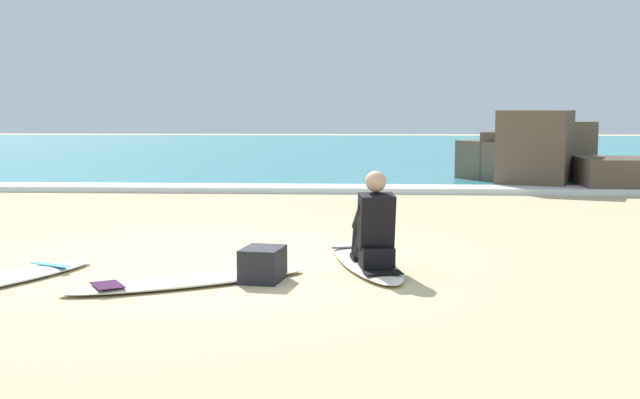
{
  "coord_description": "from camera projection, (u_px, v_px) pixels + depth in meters",
  "views": [
    {
      "loc": [
        1.07,
        -8.54,
        1.66
      ],
      "look_at": [
        0.54,
        1.27,
        0.55
      ],
      "focal_mm": 46.89,
      "sensor_mm": 36.0,
      "label": 1
    }
  ],
  "objects": [
    {
      "name": "surfer_seated",
      "position": [
        374.0,
        229.0,
        8.3
      ],
      "size": [
        0.46,
        0.75,
        0.95
      ],
      "color": "black",
      "rests_on": "surfboard_main"
    },
    {
      "name": "ground_plane",
      "position": [
        262.0,
        265.0,
        8.72
      ],
      "size": [
        80.0,
        80.0,
        0.0
      ],
      "primitive_type": "plane",
      "color": "#CCB584"
    },
    {
      "name": "beach_bag",
      "position": [
        263.0,
        264.0,
        7.92
      ],
      "size": [
        0.43,
        0.53,
        0.32
      ],
      "primitive_type": "cube",
      "rotation": [
        0.0,
        0.0,
        -0.16
      ],
      "color": "#232328",
      "rests_on": "ground"
    },
    {
      "name": "surfboard_spare_near",
      "position": [
        189.0,
        281.0,
        7.77
      ],
      "size": [
        2.29,
        1.67,
        0.08
      ],
      "color": "#EFE5C6",
      "rests_on": "ground"
    },
    {
      "name": "rock_outcrop_distant",
      "position": [
        547.0,
        158.0,
        17.12
      ],
      "size": [
        3.99,
        3.28,
        1.56
      ],
      "color": "brown",
      "rests_on": "ground"
    },
    {
      "name": "sea",
      "position": [
        335.0,
        151.0,
        29.74
      ],
      "size": [
        80.0,
        28.0,
        0.1
      ],
      "primitive_type": "cube",
      "color": "teal",
      "rests_on": "ground"
    },
    {
      "name": "breaking_foam",
      "position": [
        309.0,
        189.0,
        16.15
      ],
      "size": [
        80.0,
        0.9,
        0.11
      ],
      "primitive_type": "cube",
      "color": "white",
      "rests_on": "ground"
    },
    {
      "name": "surfboard_main",
      "position": [
        366.0,
        262.0,
        8.72
      ],
      "size": [
        1.02,
        2.44,
        0.08
      ],
      "color": "#EFE5C6",
      "rests_on": "ground"
    }
  ]
}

